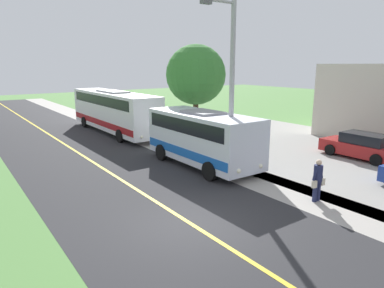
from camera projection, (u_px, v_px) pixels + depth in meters
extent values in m
plane|color=#548442|center=(191.00, 224.00, 11.64)|extent=(120.00, 120.00, 0.00)
cube|color=#28282B|center=(191.00, 224.00, 11.64)|extent=(8.00, 100.00, 0.01)
cube|color=#9E9991|center=(292.00, 192.00, 14.59)|extent=(2.40, 100.00, 0.01)
cube|color=gold|center=(191.00, 224.00, 11.64)|extent=(0.16, 100.00, 0.00)
cube|color=silver|center=(203.00, 136.00, 18.10)|extent=(2.48, 7.00, 2.44)
cube|color=blue|center=(202.00, 149.00, 18.25)|extent=(2.52, 6.86, 0.44)
cube|color=black|center=(203.00, 124.00, 17.95)|extent=(2.52, 6.30, 0.70)
cube|color=gray|center=(203.00, 112.00, 17.82)|extent=(1.49, 2.10, 0.12)
cylinder|color=black|center=(248.00, 163.00, 17.34)|extent=(0.25, 0.90, 0.90)
cylinder|color=black|center=(210.00, 171.00, 15.93)|extent=(0.25, 0.90, 0.90)
cylinder|color=black|center=(197.00, 146.00, 20.78)|extent=(0.25, 0.90, 0.90)
cylinder|color=black|center=(161.00, 152.00, 19.37)|extent=(0.25, 0.90, 0.90)
sphere|color=#F2EACC|center=(261.00, 166.00, 15.90)|extent=(0.20, 0.20, 0.20)
sphere|color=#F2EACC|center=(239.00, 171.00, 15.12)|extent=(0.20, 0.20, 0.20)
cube|color=white|center=(114.00, 110.00, 27.05)|extent=(2.32, 11.72, 2.81)
cube|color=maroon|center=(114.00, 121.00, 27.24)|extent=(2.36, 11.49, 0.44)
cube|color=black|center=(113.00, 99.00, 26.86)|extent=(2.36, 10.55, 0.70)
cube|color=gray|center=(113.00, 91.00, 26.72)|extent=(1.39, 3.52, 0.12)
cylinder|color=black|center=(150.00, 132.00, 25.12)|extent=(0.25, 0.90, 0.90)
cylinder|color=black|center=(120.00, 136.00, 23.80)|extent=(0.25, 0.90, 0.90)
cylinder|color=black|center=(110.00, 120.00, 30.88)|extent=(0.25, 0.90, 0.90)
cylinder|color=black|center=(84.00, 122.00, 29.56)|extent=(0.25, 0.90, 0.90)
sphere|color=#F2EACC|center=(159.00, 135.00, 22.99)|extent=(0.20, 0.20, 0.20)
sphere|color=#F2EACC|center=(142.00, 137.00, 22.26)|extent=(0.20, 0.20, 0.20)
cylinder|color=#1E2347|center=(318.00, 191.00, 13.60)|extent=(0.18, 0.18, 0.82)
cylinder|color=#1E2347|center=(315.00, 192.00, 13.49)|extent=(0.18, 0.18, 0.82)
cylinder|color=#1E2347|center=(318.00, 173.00, 13.38)|extent=(0.34, 0.34, 0.65)
sphere|color=beige|center=(319.00, 162.00, 13.28)|extent=(0.22, 0.22, 0.22)
cylinder|color=#1E2347|center=(321.00, 172.00, 13.48)|extent=(0.28, 0.10, 0.59)
cube|color=beige|center=(322.00, 182.00, 13.58)|extent=(0.20, 0.12, 0.28)
cylinder|color=#1E2347|center=(315.00, 173.00, 13.27)|extent=(0.28, 0.10, 0.59)
cube|color=beige|center=(314.00, 184.00, 13.28)|extent=(0.20, 0.12, 0.28)
cylinder|color=#9E9EA3|center=(232.00, 90.00, 16.49)|extent=(0.24, 0.24, 8.12)
cylinder|color=#9E9EA3|center=(220.00, 1.00, 15.16)|extent=(1.60, 0.14, 0.14)
cube|color=#59595B|center=(206.00, 2.00, 14.73)|extent=(0.50, 0.24, 0.20)
cube|color=#A51E1E|center=(361.00, 149.00, 19.85)|extent=(1.84, 4.42, 0.70)
cube|color=black|center=(366.00, 139.00, 19.54)|extent=(1.55, 2.43, 0.57)
cylinder|color=black|center=(330.00, 150.00, 20.48)|extent=(0.23, 0.64, 0.64)
cylinder|color=black|center=(347.00, 146.00, 21.48)|extent=(0.23, 0.64, 0.64)
cylinder|color=black|center=(376.00, 160.00, 18.30)|extent=(0.23, 0.64, 0.64)
cylinder|color=#4C3826|center=(196.00, 121.00, 23.30)|extent=(0.36, 0.36, 3.13)
sphere|color=#387A33|center=(196.00, 75.00, 22.62)|extent=(3.92, 3.92, 3.92)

